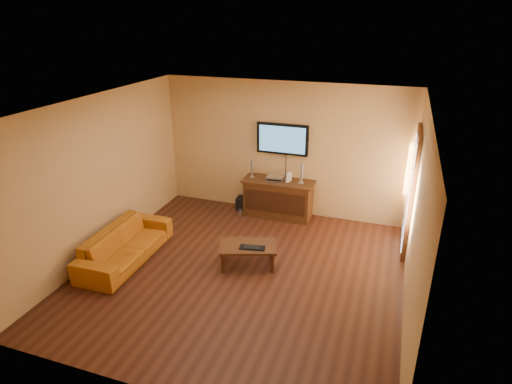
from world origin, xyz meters
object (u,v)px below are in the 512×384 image
at_px(av_receiver, 275,178).
at_px(keyboard, 252,247).
at_px(media_console, 278,198).
at_px(sofa, 125,240).
at_px(coffee_table, 248,248).
at_px(speaker_left, 252,170).
at_px(game_console, 289,177).
at_px(subwoofer, 243,203).
at_px(bottle, 240,213).
at_px(television, 282,139).
at_px(speaker_right, 302,174).

relative_size(av_receiver, keyboard, 0.79).
distance_m(media_console, sofa, 3.14).
xyz_separation_m(coffee_table, speaker_left, (-0.62, 1.97, 0.61)).
bearing_deg(sofa, game_console, -42.66).
distance_m(coffee_table, keyboard, 0.14).
relative_size(subwoofer, bottle, 1.32).
height_order(television, sofa, television).
distance_m(game_console, bottle, 1.25).
bearing_deg(bottle, speaker_right, 17.43).
distance_m(bottle, keyboard, 1.93).
relative_size(coffee_table, av_receiver, 3.03).
bearing_deg(subwoofer, speaker_left, -22.16).
height_order(speaker_left, game_console, speaker_left).
relative_size(television, game_console, 5.30).
bearing_deg(speaker_left, keyboard, -70.67).
height_order(bottle, keyboard, keyboard).
distance_m(av_receiver, subwoofer, 1.00).
bearing_deg(speaker_right, speaker_left, -178.77).
xyz_separation_m(av_receiver, subwoofer, (-0.73, 0.07, -0.69)).
bearing_deg(game_console, media_console, -155.57).
height_order(television, speaker_left, television).
height_order(coffee_table, subwoofer, coffee_table).
xyz_separation_m(sofa, keyboard, (2.12, 0.42, 0.02)).
height_order(television, subwoofer, television).
xyz_separation_m(coffee_table, keyboard, (0.10, -0.07, 0.07)).
bearing_deg(sofa, speaker_left, -30.93).
height_order(media_console, television, television).
bearing_deg(game_console, sofa, -110.21).
bearing_deg(av_receiver, speaker_right, -1.99).
height_order(television, bottle, television).
relative_size(coffee_table, speaker_left, 2.99).
bearing_deg(television, coffee_table, -88.43).
height_order(sofa, speaker_right, speaker_right).
bearing_deg(game_console, coffee_table, -73.20).
relative_size(speaker_left, bottle, 1.74).
bearing_deg(sofa, television, -37.43).
bearing_deg(sofa, keyboard, -80.10).
xyz_separation_m(media_console, av_receiver, (-0.07, 0.01, 0.42)).
bearing_deg(media_console, bottle, -154.52).
xyz_separation_m(speaker_right, bottle, (-1.16, -0.37, -0.87)).
xyz_separation_m(media_console, keyboard, (0.16, -2.03, 0.00)).
bearing_deg(game_console, television, 155.27).
bearing_deg(media_console, speaker_left, 179.17).
bearing_deg(speaker_right, game_console, -175.86).
relative_size(speaker_right, av_receiver, 1.17).
bearing_deg(av_receiver, sofa, -131.63).
distance_m(speaker_left, keyboard, 2.23).
bearing_deg(speaker_left, coffee_table, -72.57).
relative_size(speaker_right, game_console, 2.03).
xyz_separation_m(subwoofer, keyboard, (0.95, -2.12, 0.26)).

